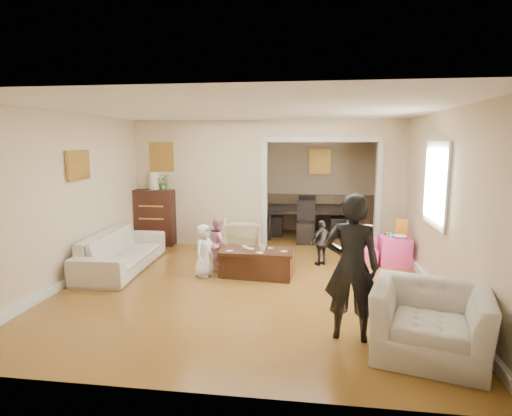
# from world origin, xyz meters

# --- Properties ---
(floor) EXTENTS (7.00, 7.00, 0.00)m
(floor) POSITION_xyz_m (0.00, 0.00, 0.00)
(floor) COLOR #A8752B
(floor) RESTS_ON ground
(partition_left) EXTENTS (2.75, 0.18, 2.60)m
(partition_left) POSITION_xyz_m (-1.38, 1.80, 1.30)
(partition_left) COLOR beige
(partition_left) RESTS_ON ground
(partition_right) EXTENTS (0.55, 0.18, 2.60)m
(partition_right) POSITION_xyz_m (2.48, 1.80, 1.30)
(partition_right) COLOR beige
(partition_right) RESTS_ON ground
(partition_header) EXTENTS (2.22, 0.18, 0.35)m
(partition_header) POSITION_xyz_m (1.10, 1.80, 2.42)
(partition_header) COLOR beige
(partition_header) RESTS_ON partition_right
(window_pane) EXTENTS (0.03, 0.95, 1.10)m
(window_pane) POSITION_xyz_m (2.73, -0.40, 1.55)
(window_pane) COLOR white
(window_pane) RESTS_ON ground
(framed_art_partition) EXTENTS (0.45, 0.03, 0.55)m
(framed_art_partition) POSITION_xyz_m (-2.20, 1.70, 1.85)
(framed_art_partition) COLOR brown
(framed_art_partition) RESTS_ON partition_left
(framed_art_sofa_wall) EXTENTS (0.03, 0.55, 0.40)m
(framed_art_sofa_wall) POSITION_xyz_m (-2.71, -0.60, 1.80)
(framed_art_sofa_wall) COLOR brown
(framed_art_alcove) EXTENTS (0.45, 0.03, 0.55)m
(framed_art_alcove) POSITION_xyz_m (1.10, 3.44, 1.70)
(framed_art_alcove) COLOR brown
(sofa) EXTENTS (0.96, 2.21, 0.63)m
(sofa) POSITION_xyz_m (-2.27, -0.17, 0.32)
(sofa) COLOR beige
(sofa) RESTS_ON ground
(armchair_back) EXTENTS (0.83, 0.85, 0.66)m
(armchair_back) POSITION_xyz_m (-0.42, 1.18, 0.33)
(armchair_back) COLOR tan
(armchair_back) RESTS_ON ground
(armchair_front) EXTENTS (1.32, 1.22, 0.72)m
(armchair_front) POSITION_xyz_m (2.15, -2.54, 0.36)
(armchair_front) COLOR beige
(armchair_front) RESTS_ON ground
(dresser) EXTENTS (0.85, 0.48, 1.17)m
(dresser) POSITION_xyz_m (-2.35, 1.63, 0.59)
(dresser) COLOR black
(dresser) RESTS_ON ground
(table_lamp) EXTENTS (0.22, 0.22, 0.36)m
(table_lamp) POSITION_xyz_m (-2.35, 1.63, 1.35)
(table_lamp) COLOR #FFEECF
(table_lamp) RESTS_ON dresser
(potted_plant) EXTENTS (0.28, 0.24, 0.31)m
(potted_plant) POSITION_xyz_m (-2.15, 1.63, 1.33)
(potted_plant) COLOR #407333
(potted_plant) RESTS_ON dresser
(coffee_table) EXTENTS (1.20, 0.67, 0.43)m
(coffee_table) POSITION_xyz_m (0.08, -0.23, 0.22)
(coffee_table) COLOR #391A12
(coffee_table) RESTS_ON ground
(coffee_cup) EXTENTS (0.10, 0.10, 0.09)m
(coffee_cup) POSITION_xyz_m (0.18, -0.28, 0.48)
(coffee_cup) COLOR silver
(coffee_cup) RESTS_ON coffee_table
(play_table) EXTENTS (0.52, 0.52, 0.50)m
(play_table) POSITION_xyz_m (2.41, 0.74, 0.25)
(play_table) COLOR #EE3E97
(play_table) RESTS_ON ground
(cereal_box) EXTENTS (0.20, 0.07, 0.30)m
(cereal_box) POSITION_xyz_m (2.53, 0.84, 0.65)
(cereal_box) COLOR yellow
(cereal_box) RESTS_ON play_table
(cyan_cup) EXTENTS (0.08, 0.08, 0.08)m
(cyan_cup) POSITION_xyz_m (2.31, 0.69, 0.54)
(cyan_cup) COLOR #24B7AB
(cyan_cup) RESTS_ON play_table
(toy_block) EXTENTS (0.10, 0.08, 0.05)m
(toy_block) POSITION_xyz_m (2.29, 0.86, 0.53)
(toy_block) COLOR red
(toy_block) RESTS_ON play_table
(play_bowl) EXTENTS (0.22, 0.22, 0.05)m
(play_bowl) POSITION_xyz_m (2.46, 0.62, 0.53)
(play_bowl) COLOR white
(play_bowl) RESTS_ON play_table
(dining_table) EXTENTS (2.00, 1.26, 0.67)m
(dining_table) POSITION_xyz_m (0.82, 2.78, 0.33)
(dining_table) COLOR black
(dining_table) RESTS_ON ground
(adult_person) EXTENTS (0.64, 0.46, 1.63)m
(adult_person) POSITION_xyz_m (1.38, -2.26, 0.81)
(adult_person) COLOR black
(adult_person) RESTS_ON ground
(child_kneel_a) EXTENTS (0.37, 0.48, 0.86)m
(child_kneel_a) POSITION_xyz_m (-0.77, -0.38, 0.43)
(child_kneel_a) COLOR white
(child_kneel_a) RESTS_ON ground
(child_kneel_b) EXTENTS (0.44, 0.51, 0.90)m
(child_kneel_b) POSITION_xyz_m (-0.62, 0.07, 0.45)
(child_kneel_b) COLOR pink
(child_kneel_b) RESTS_ON ground
(child_toddler) EXTENTS (0.50, 0.43, 0.81)m
(child_toddler) POSITION_xyz_m (1.13, 0.52, 0.40)
(child_toddler) COLOR black
(child_toddler) RESTS_ON ground
(craft_papers) EXTENTS (0.98, 0.50, 0.00)m
(craft_papers) POSITION_xyz_m (0.04, -0.22, 0.44)
(craft_papers) COLOR white
(craft_papers) RESTS_ON coffee_table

